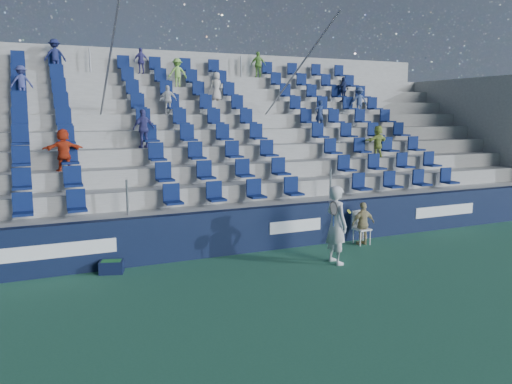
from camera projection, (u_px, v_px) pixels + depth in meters
ground at (300, 289)px, 10.77m from camera, size 70.00×70.00×0.00m
sponsor_wall at (244, 231)px, 13.52m from camera, size 24.00×0.32×1.20m
grandstand at (189, 159)px, 17.87m from camera, size 24.00×8.17×6.63m
tennis_player at (336, 225)px, 12.47m from camera, size 0.69×0.74×1.99m
line_judge_chair at (360, 225)px, 14.45m from camera, size 0.45×0.47×0.97m
line_judge at (363, 223)px, 14.30m from camera, size 0.74×0.35×1.24m
ball_bin at (112, 266)px, 11.80m from camera, size 0.63×0.50×0.31m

